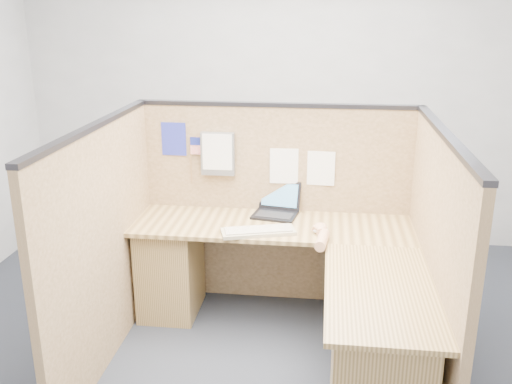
# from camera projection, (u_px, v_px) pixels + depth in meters

# --- Properties ---
(floor) EXTENTS (5.00, 5.00, 0.00)m
(floor) POSITION_uv_depth(u_px,v_px,m) (261.00, 371.00, 3.58)
(floor) COLOR #20252E
(floor) RESTS_ON ground
(wall_back) EXTENTS (5.00, 0.00, 5.00)m
(wall_back) POSITION_uv_depth(u_px,v_px,m) (290.00, 95.00, 5.27)
(wall_back) COLOR #A0A2A5
(wall_back) RESTS_ON floor
(cubicle_partitions) EXTENTS (2.06, 1.83, 1.53)m
(cubicle_partitions) POSITION_uv_depth(u_px,v_px,m) (269.00, 232.00, 3.74)
(cubicle_partitions) COLOR brown
(cubicle_partitions) RESTS_ON floor
(l_desk) EXTENTS (1.95, 1.75, 0.73)m
(l_desk) POSITION_uv_depth(u_px,v_px,m) (294.00, 295.00, 3.70)
(l_desk) COLOR brown
(l_desk) RESTS_ON floor
(laptop) EXTENTS (0.34, 0.34, 0.22)m
(laptop) POSITION_uv_depth(u_px,v_px,m) (275.00, 206.00, 4.17)
(laptop) COLOR black
(laptop) RESTS_ON l_desk
(keyboard) EXTENTS (0.52, 0.30, 0.03)m
(keyboard) POSITION_uv_depth(u_px,v_px,m) (258.00, 231.00, 3.82)
(keyboard) COLOR tan
(keyboard) RESTS_ON l_desk
(mouse) EXTENTS (0.12, 0.09, 0.04)m
(mouse) POSITION_uv_depth(u_px,v_px,m) (320.00, 230.00, 3.82)
(mouse) COLOR silver
(mouse) RESTS_ON l_desk
(hand_forearm) EXTENTS (0.11, 0.37, 0.08)m
(hand_forearm) POSITION_uv_depth(u_px,v_px,m) (322.00, 236.00, 3.69)
(hand_forearm) COLOR tan
(hand_forearm) RESTS_ON l_desk
(blue_poster) EXTENTS (0.18, 0.01, 0.25)m
(blue_poster) POSITION_uv_depth(u_px,v_px,m) (174.00, 139.00, 4.19)
(blue_poster) COLOR #222BA0
(blue_poster) RESTS_ON cubicle_partitions
(american_flag) EXTENTS (0.20, 0.01, 0.35)m
(american_flag) POSITION_uv_depth(u_px,v_px,m) (201.00, 147.00, 4.18)
(american_flag) COLOR olive
(american_flag) RESTS_ON cubicle_partitions
(file_holder) EXTENTS (0.25, 0.05, 0.32)m
(file_holder) POSITION_uv_depth(u_px,v_px,m) (218.00, 154.00, 4.16)
(file_holder) COLOR slate
(file_holder) RESTS_ON cubicle_partitions
(paper_left) EXTENTS (0.21, 0.01, 0.26)m
(paper_left) POSITION_uv_depth(u_px,v_px,m) (284.00, 166.00, 4.15)
(paper_left) COLOR white
(paper_left) RESTS_ON cubicle_partitions
(paper_right) EXTENTS (0.20, 0.02, 0.25)m
(paper_right) POSITION_uv_depth(u_px,v_px,m) (321.00, 168.00, 4.12)
(paper_right) COLOR white
(paper_right) RESTS_ON cubicle_partitions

